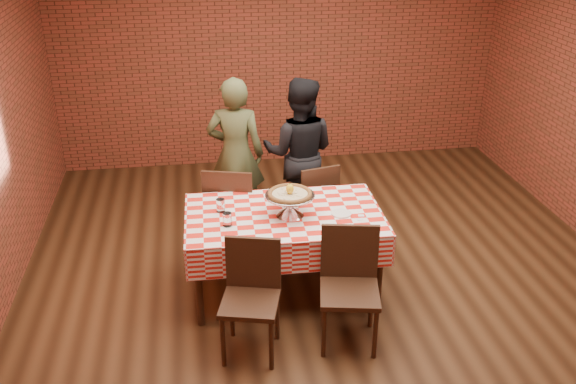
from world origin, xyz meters
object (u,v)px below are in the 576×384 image
object	(u,v)px
pizza	(290,194)
chair_near_left	(250,303)
table	(284,253)
chair_far_left	(233,209)
water_glass_right	(221,205)
chair_near_right	(350,291)
pizza_stand	(290,205)
water_glass_left	(227,219)
chair_far_right	(312,202)
diner_black	(299,153)
condiment_caddy	(287,191)
diner_olive	(236,154)

from	to	relation	value
pizza	chair_near_left	distance (m)	1.00
table	chair_far_left	size ratio (longest dim) A/B	1.73
water_glass_right	chair_near_right	distance (m)	1.33
table	pizza_stand	bearing A→B (deg)	-39.66
table	water_glass_left	distance (m)	0.67
pizza_stand	chair_far_right	bearing A→B (deg)	67.01
diner_black	chair_near_right	bearing A→B (deg)	107.12
water_glass_right	chair_near_left	size ratio (longest dim) A/B	0.13
pizza	chair_near_left	size ratio (longest dim) A/B	0.41
water_glass_left	chair_near_left	bearing A→B (deg)	-80.57
table	condiment_caddy	world-z (taller)	condiment_caddy
pizza	chair_near_right	xyz separation A→B (m)	(0.34, -0.75, -0.49)
chair_near_right	diner_olive	world-z (taller)	diner_olive
chair_far_left	chair_far_right	xyz separation A→B (m)	(0.79, 0.09, -0.04)
diner_black	table	bearing A→B (deg)	90.56
diner_olive	chair_near_left	bearing A→B (deg)	99.87
pizza_stand	chair_far_left	size ratio (longest dim) A/B	0.45
diner_olive	diner_black	xyz separation A→B (m)	(0.65, -0.04, -0.01)
chair_near_left	diner_olive	world-z (taller)	diner_olive
table	diner_olive	bearing A→B (deg)	103.04
water_glass_left	chair_near_left	xyz separation A→B (m)	(0.11, -0.65, -0.37)
chair_near_right	chair_near_left	bearing A→B (deg)	-167.78
water_glass_left	diner_black	xyz separation A→B (m)	(0.83, 1.39, -0.03)
water_glass_left	diner_olive	world-z (taller)	diner_olive
pizza	chair_far_left	world-z (taller)	pizza
water_glass_right	diner_black	xyz separation A→B (m)	(0.87, 1.13, -0.03)
pizza_stand	water_glass_right	size ratio (longest dim) A/B	3.68
chair_near_left	chair_near_right	xyz separation A→B (m)	(0.76, 0.01, 0.01)
table	diner_olive	xyz separation A→B (m)	(-0.30, 1.30, 0.42)
pizza_stand	chair_near_right	xyz separation A→B (m)	(0.34, -0.75, -0.39)
water_glass_left	pizza_stand	bearing A→B (deg)	11.37
diner_olive	table	bearing A→B (deg)	114.93
chair_near_left	chair_near_right	size ratio (longest dim) A/B	0.97
pizza_stand	diner_black	world-z (taller)	diner_black
table	diner_olive	distance (m)	1.40
chair_near_left	condiment_caddy	bearing A→B (deg)	82.68
pizza	diner_black	world-z (taller)	diner_black
pizza_stand	chair_near_right	bearing A→B (deg)	-65.46
table	chair_near_left	xyz separation A→B (m)	(-0.37, -0.80, 0.07)
water_glass_right	condiment_caddy	world-z (taller)	condiment_caddy
chair_near_left	chair_far_right	xyz separation A→B (m)	(0.78, 1.61, -0.01)
pizza	chair_near_left	world-z (taller)	pizza
chair_far_right	diner_black	bearing A→B (deg)	-95.22
diner_olive	chair_far_left	bearing A→B (deg)	93.44
chair_far_right	diner_olive	world-z (taller)	diner_olive
chair_near_left	diner_black	distance (m)	2.20
pizza	diner_olive	xyz separation A→B (m)	(-0.34, 1.33, -0.15)
table	chair_near_right	distance (m)	0.88
chair_far_left	diner_olive	world-z (taller)	diner_olive
water_glass_left	chair_near_right	distance (m)	1.13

